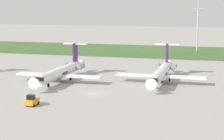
% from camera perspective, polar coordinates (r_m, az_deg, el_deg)
% --- Properties ---
extents(ground_plane, '(500.00, 500.00, 0.00)m').
position_cam_1_polar(ground_plane, '(115.22, 2.01, -0.27)').
color(ground_plane, '#9E9B96').
extents(grass_berm, '(320.00, 20.00, 2.87)m').
position_cam_1_polar(grass_berm, '(154.58, 5.55, 2.75)').
color(grass_berm, '#426033').
rests_on(grass_berm, ground).
extents(regional_jet_second, '(22.81, 31.00, 9.00)m').
position_cam_1_polar(regional_jet_second, '(101.43, -7.53, -0.24)').
color(regional_jet_second, white).
rests_on(regional_jet_second, ground).
extents(regional_jet_third, '(22.81, 31.00, 9.00)m').
position_cam_1_polar(regional_jet_third, '(100.29, 7.31, -0.34)').
color(regional_jet_third, white).
rests_on(regional_jet_third, ground).
extents(antenna_mast, '(4.40, 0.50, 28.34)m').
position_cam_1_polar(antenna_mast, '(145.44, 12.53, 6.19)').
color(antenna_mast, '#B2B2B7').
rests_on(antenna_mast, ground).
extents(baggage_tug, '(1.72, 3.20, 2.30)m').
position_cam_1_polar(baggage_tug, '(78.04, -11.74, -4.46)').
color(baggage_tug, orange).
rests_on(baggage_tug, ground).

